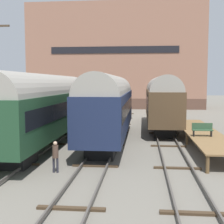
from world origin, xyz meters
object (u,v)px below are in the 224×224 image
(bench, at_px, (202,129))
(person_worker, at_px, (55,154))
(train_car_brown, at_px, (161,99))
(train_car_navy, at_px, (110,104))
(train_car_green, at_px, (46,105))

(bench, distance_m, person_worker, 10.67)
(train_car_brown, distance_m, person_worker, 18.22)
(train_car_brown, height_order, bench, train_car_brown)
(train_car_brown, bearing_deg, train_car_navy, -120.26)
(person_worker, bearing_deg, train_car_green, 110.64)
(train_car_navy, bearing_deg, train_car_brown, 59.74)
(train_car_navy, height_order, train_car_green, train_car_green)
(train_car_brown, xyz_separation_m, person_worker, (-6.47, -16.91, -2.06))
(train_car_brown, distance_m, train_car_navy, 9.06)
(train_car_green, height_order, bench, train_car_green)
(bench, relative_size, person_worker, 0.84)
(train_car_green, bearing_deg, bench, -4.31)
(train_car_navy, bearing_deg, train_car_green, -155.95)
(train_car_brown, bearing_deg, train_car_green, -132.79)
(train_car_brown, xyz_separation_m, train_car_navy, (-4.56, -7.82, -0.01))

